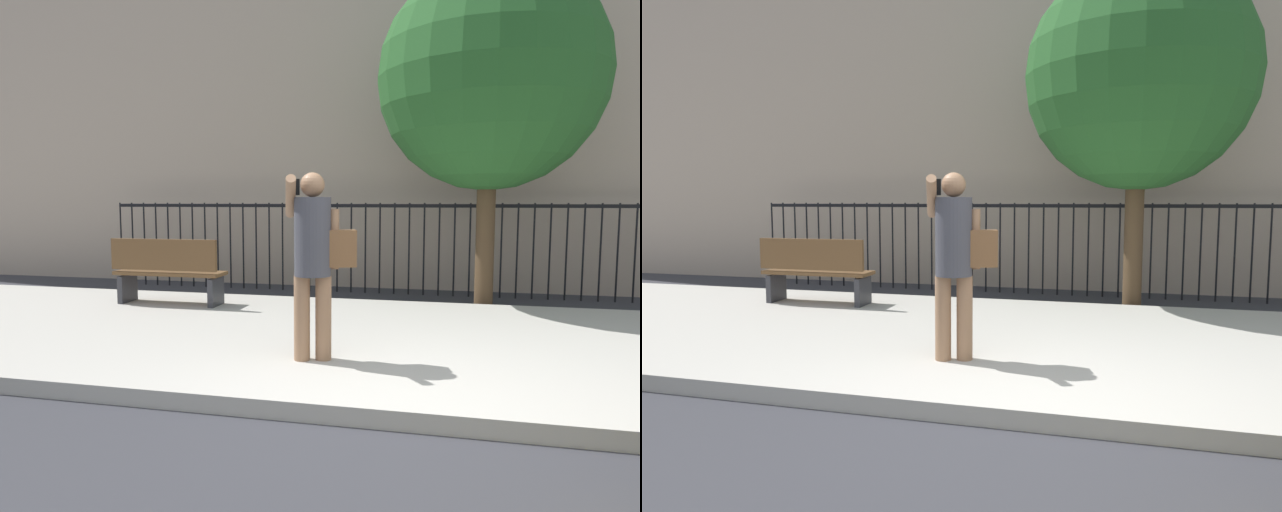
% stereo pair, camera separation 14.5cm
% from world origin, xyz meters
% --- Properties ---
extents(ground_plane, '(60.00, 60.00, 0.00)m').
position_xyz_m(ground_plane, '(0.00, 0.00, 0.00)').
color(ground_plane, '#333338').
extents(sidewalk, '(28.00, 4.40, 0.15)m').
position_xyz_m(sidewalk, '(0.00, 2.20, 0.07)').
color(sidewalk, '#B2ADA3').
rests_on(sidewalk, ground).
extents(building_facade, '(28.00, 4.00, 10.97)m').
position_xyz_m(building_facade, '(0.00, 8.50, 5.49)').
color(building_facade, tan).
rests_on(building_facade, ground).
extents(iron_fence, '(12.03, 0.04, 1.60)m').
position_xyz_m(iron_fence, '(0.00, 5.90, 1.02)').
color(iron_fence, black).
rests_on(iron_fence, ground).
extents(pedestrian_on_phone, '(0.71, 0.52, 1.74)m').
position_xyz_m(pedestrian_on_phone, '(-0.90, 1.12, 1.16)').
color(pedestrian_on_phone, '#936B4C').
rests_on(pedestrian_on_phone, sidewalk).
extents(street_bench, '(1.60, 0.45, 0.95)m').
position_xyz_m(street_bench, '(-3.61, 3.34, 0.65)').
color(street_bench, brown).
rests_on(street_bench, sidewalk).
extents(street_tree_near, '(3.24, 3.24, 5.02)m').
position_xyz_m(street_tree_near, '(0.81, 4.72, 3.39)').
color(street_tree_near, '#4C3823').
rests_on(street_tree_near, ground).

